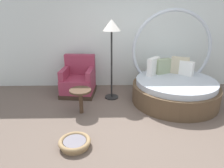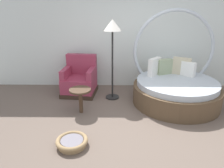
# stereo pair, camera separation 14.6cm
# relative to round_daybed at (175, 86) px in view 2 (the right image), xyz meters

# --- Properties ---
(ground_plane) EXTENTS (8.00, 8.00, 0.02)m
(ground_plane) POSITION_rel_round_daybed_xyz_m (-0.92, -1.20, -0.39)
(ground_plane) COLOR #66564C
(back_wall) EXTENTS (8.00, 0.12, 3.18)m
(back_wall) POSITION_rel_round_daybed_xyz_m (-0.92, 1.06, 1.20)
(back_wall) COLOR silver
(back_wall) RESTS_ON ground_plane
(round_daybed) EXTENTS (1.93, 1.93, 2.05)m
(round_daybed) POSITION_rel_round_daybed_xyz_m (0.00, 0.00, 0.00)
(round_daybed) COLOR brown
(round_daybed) RESTS_ON ground_plane
(red_armchair) EXTENTS (0.88, 0.88, 0.94)m
(red_armchair) POSITION_rel_round_daybed_xyz_m (-2.26, 0.46, -0.05)
(red_armchair) COLOR #38281E
(red_armchair) RESTS_ON ground_plane
(pet_basket) EXTENTS (0.51, 0.51, 0.13)m
(pet_basket) POSITION_rel_round_daybed_xyz_m (-2.06, -1.69, -0.31)
(pet_basket) COLOR #9E7F56
(pet_basket) RESTS_ON ground_plane
(side_table) EXTENTS (0.44, 0.44, 0.52)m
(side_table) POSITION_rel_round_daybed_xyz_m (-2.08, -0.57, 0.04)
(side_table) COLOR #473323
(side_table) RESTS_ON ground_plane
(floor_lamp) EXTENTS (0.40, 0.40, 1.82)m
(floor_lamp) POSITION_rel_round_daybed_xyz_m (-1.44, 0.17, 1.15)
(floor_lamp) COLOR black
(floor_lamp) RESTS_ON ground_plane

